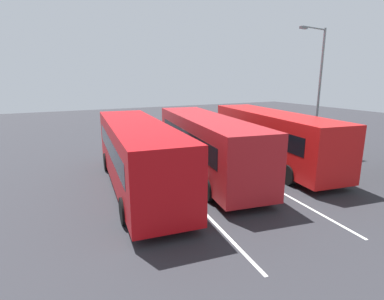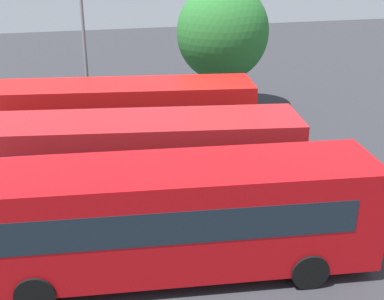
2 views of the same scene
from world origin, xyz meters
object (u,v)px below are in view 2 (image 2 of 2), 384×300
(bus_center_right, at_px, (170,216))
(bus_center_left, at_px, (134,159))
(street_lamp, at_px, (84,26))
(bus_far_left, at_px, (119,117))
(depot_tree, at_px, (223,33))

(bus_center_right, bearing_deg, bus_center_left, -77.72)
(bus_center_right, xyz_separation_m, street_lamp, (1.30, -12.66, 2.96))
(bus_far_left, distance_m, bus_center_right, 8.22)
(bus_far_left, relative_size, street_lamp, 1.34)
(bus_center_right, bearing_deg, depot_tree, -106.06)
(bus_center_left, bearing_deg, bus_center_right, 104.94)
(bus_center_right, distance_m, street_lamp, 13.07)
(bus_center_left, bearing_deg, street_lamp, -75.21)
(bus_far_left, xyz_separation_m, bus_center_left, (0.02, 4.38, 0.00))
(bus_far_left, height_order, street_lamp, street_lamp)
(bus_center_left, distance_m, bus_center_right, 3.85)
(depot_tree, bearing_deg, bus_center_right, 67.62)
(bus_far_left, bearing_deg, street_lamp, -69.82)
(bus_far_left, bearing_deg, bus_center_left, 98.27)
(bus_center_left, relative_size, depot_tree, 1.69)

